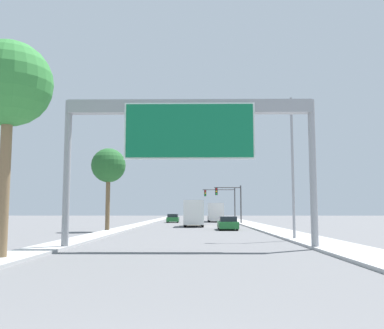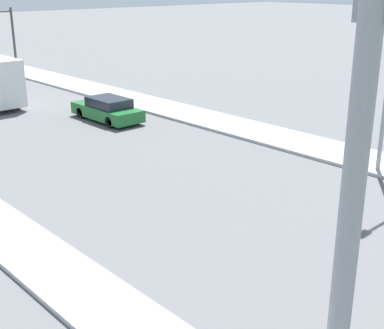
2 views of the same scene
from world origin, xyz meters
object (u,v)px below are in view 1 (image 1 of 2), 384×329
Objects in this scene: car_far_left at (173,218)px; traffic_light_mid_block at (224,198)px; palm_tree_foreground at (9,86)px; palm_tree_background at (108,166)px; car_far_right at (195,218)px; truck_box_secondary at (215,212)px; sign_gantry at (190,127)px; car_near_right at (228,223)px; traffic_light_near_intersection at (232,198)px; truck_box_primary at (194,213)px; street_lamp_right at (289,156)px.

car_far_left is 9.52m from traffic_light_mid_block.
palm_tree_background is at bearing 91.50° from palm_tree_foreground.
truck_box_secondary is at bearing 58.22° from car_far_right.
truck_box_secondary is 35.32m from palm_tree_background.
traffic_light_mid_block is 34.68m from palm_tree_background.
car_near_right is (3.50, 21.67, -5.68)m from sign_gantry.
traffic_light_near_intersection reaches higher than car_near_right.
car_far_right is 3.85m from car_far_left.
truck_box_primary and truck_box_secondary have the same top height.
street_lamp_right is (1.15, -33.55, 1.86)m from traffic_light_near_intersection.
palm_tree_background is at bearing -98.82° from car_far_left.
car_far_right is at bearing 98.38° from car_near_right.
traffic_light_near_intersection is 0.71× the size of palm_tree_background.
traffic_light_near_intersection is at bearing -86.77° from traffic_light_mid_block.
traffic_light_near_intersection is at bearing 74.12° from palm_tree_foreground.
sign_gantry is at bearing -97.73° from traffic_light_near_intersection.
truck_box_primary is 11.49m from traffic_light_near_intersection.
truck_box_primary is at bearing -118.83° from traffic_light_near_intersection.
palm_tree_background is (-11.50, -33.09, 4.52)m from truck_box_secondary.
truck_box_primary is 15.31m from palm_tree_background.
truck_box_primary is at bearing -103.78° from traffic_light_mid_block.
palm_tree_background is at bearing -109.17° from truck_box_secondary.
palm_tree_foreground is 0.93× the size of street_lamp_right.
car_near_right is at bearing -74.57° from car_far_left.
street_lamp_right is (3.09, -15.09, 4.96)m from car_near_right.
sign_gantry is at bearing -66.02° from palm_tree_background.
car_near_right is at bearing 80.82° from sign_gantry.
palm_tree_foreground is (-10.90, -56.10, 5.51)m from truck_box_secondary.
traffic_light_mid_block is (1.38, -0.96, 2.35)m from truck_box_secondary.
car_far_left is 0.78× the size of traffic_light_near_intersection.
car_far_left is at bearing 81.18° from palm_tree_background.
street_lamp_right reaches higher than truck_box_primary.
truck_box_primary is at bearing -90.00° from car_far_right.
car_far_left is 0.76× the size of traffic_light_mid_block.
palm_tree_foreground is at bearing -140.35° from street_lamp_right.
sign_gantry is at bearing -85.74° from car_far_left.
truck_box_secondary is (-0.00, 29.41, 0.96)m from car_near_right.
car_far_left is at bearing 101.77° from truck_box_primary.
truck_box_primary is (0.00, 30.23, -4.73)m from sign_gantry.
car_far_left is 0.56× the size of palm_tree_background.
sign_gantry is at bearing -90.00° from truck_box_primary.
car_far_right is 0.81× the size of traffic_light_mid_block.
palm_tree_background is at bearing 113.98° from sign_gantry.
sign_gantry is at bearing -135.07° from street_lamp_right.
truck_box_secondary is (3.50, 51.08, -4.72)m from sign_gantry.
car_far_left is 11.72m from traffic_light_near_intersection.
truck_box_secondary is at bearing 100.06° from traffic_light_near_intersection.
traffic_light_mid_block is at bearing 76.22° from truck_box_primary.
traffic_light_near_intersection is (1.94, 18.46, 3.10)m from car_near_right.
traffic_light_near_intersection is (8.94, -6.91, 3.10)m from car_far_left.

